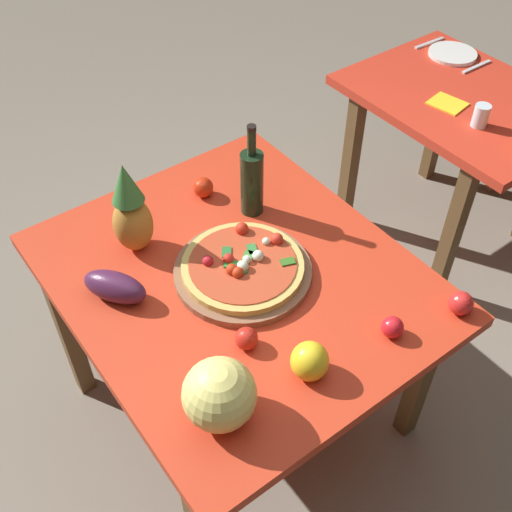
{
  "coord_description": "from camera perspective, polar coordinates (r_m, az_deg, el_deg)",
  "views": [
    {
      "loc": [
        1.07,
        -0.72,
        2.15
      ],
      "look_at": [
        0.01,
        0.06,
        0.81
      ],
      "focal_mm": 43.59,
      "sensor_mm": 36.0,
      "label": 1
    }
  ],
  "objects": [
    {
      "name": "tomato_near_board",
      "position": [
        1.7,
        -0.89,
        -7.57
      ],
      "size": [
        0.06,
        0.06,
        0.06
      ],
      "primitive_type": "sphere",
      "color": "red",
      "rests_on": "display_table"
    },
    {
      "name": "display_table",
      "position": [
        1.96,
        -1.71,
        -3.45
      ],
      "size": [
        1.16,
        0.99,
        0.76
      ],
      "color": "brown",
      "rests_on": "ground_plane"
    },
    {
      "name": "knife_utensil",
      "position": [
        3.07,
        19.58,
        16.05
      ],
      "size": [
        0.02,
        0.18,
        0.01
      ],
      "primitive_type": "cube",
      "rotation": [
        0.0,
        0.0,
        -0.01
      ],
      "color": "silver",
      "rests_on": "background_table"
    },
    {
      "name": "eggplant",
      "position": [
        1.85,
        -12.82,
        -2.77
      ],
      "size": [
        0.22,
        0.18,
        0.09
      ],
      "primitive_type": "ellipsoid",
      "rotation": [
        0.0,
        0.0,
        0.57
      ],
      "color": "#4A2040",
      "rests_on": "display_table"
    },
    {
      "name": "wine_bottle",
      "position": [
        2.03,
        -0.38,
        6.9
      ],
      "size": [
        0.08,
        0.08,
        0.34
      ],
      "color": "black",
      "rests_on": "display_table"
    },
    {
      "name": "bell_pepper",
      "position": [
        1.64,
        4.95,
        -9.59
      ],
      "size": [
        0.1,
        0.1,
        0.11
      ],
      "primitive_type": "ellipsoid",
      "color": "yellow",
      "rests_on": "display_table"
    },
    {
      "name": "drinking_glass_water",
      "position": [
        2.64,
        19.93,
        12.01
      ],
      "size": [
        0.06,
        0.06,
        0.09
      ],
      "primitive_type": "cylinder",
      "color": "silver",
      "rests_on": "background_table"
    },
    {
      "name": "tomato_beside_pepper",
      "position": [
        2.15,
        -4.87,
        6.29
      ],
      "size": [
        0.07,
        0.07,
        0.07
      ],
      "primitive_type": "sphere",
      "color": "red",
      "rests_on": "display_table"
    },
    {
      "name": "background_table",
      "position": [
        2.9,
        18.1,
        11.73
      ],
      "size": [
        0.96,
        0.72,
        0.76
      ],
      "color": "brown",
      "rests_on": "ground_plane"
    },
    {
      "name": "pizza",
      "position": [
        1.87,
        -1.21,
        -0.78
      ],
      "size": [
        0.37,
        0.37,
        0.06
      ],
      "color": "#D5B45A",
      "rests_on": "pizza_board"
    },
    {
      "name": "tomato_at_corner",
      "position": [
        1.87,
        18.29,
        -4.14
      ],
      "size": [
        0.07,
        0.07,
        0.07
      ],
      "primitive_type": "sphere",
      "color": "red",
      "rests_on": "display_table"
    },
    {
      "name": "pizza_board",
      "position": [
        1.89,
        -1.22,
        -1.44
      ],
      "size": [
        0.42,
        0.42,
        0.02
      ],
      "primitive_type": "cylinder",
      "color": "brown",
      "rests_on": "display_table"
    },
    {
      "name": "pineapple_left",
      "position": [
        1.92,
        -11.41,
        3.96
      ],
      "size": [
        0.12,
        0.12,
        0.32
      ],
      "color": "#BD8030",
      "rests_on": "display_table"
    },
    {
      "name": "tomato_by_bottle",
      "position": [
        1.76,
        12.41,
        -6.39
      ],
      "size": [
        0.06,
        0.06,
        0.06
      ],
      "primitive_type": "sphere",
      "color": "red",
      "rests_on": "display_table"
    },
    {
      "name": "melon",
      "position": [
        1.53,
        -3.38,
        -12.56
      ],
      "size": [
        0.18,
        0.18,
        0.18
      ],
      "primitive_type": "sphere",
      "color": "#EAE177",
      "rests_on": "display_table"
    },
    {
      "name": "fork_utensil",
      "position": [
        3.21,
        15.63,
        18.31
      ],
      "size": [
        0.02,
        0.18,
        0.01
      ],
      "primitive_type": "cube",
      "rotation": [
        0.0,
        0.0,
        -0.05
      ],
      "color": "silver",
      "rests_on": "background_table"
    },
    {
      "name": "napkin_folded",
      "position": [
        2.76,
        17.16,
        13.22
      ],
      "size": [
        0.16,
        0.14,
        0.01
      ],
      "primitive_type": "cube",
      "rotation": [
        0.0,
        0.0,
        0.18
      ],
      "color": "yellow",
      "rests_on": "background_table"
    },
    {
      "name": "ground_plane",
      "position": [
        2.51,
        -1.38,
        -13.56
      ],
      "size": [
        10.0,
        10.0,
        0.0
      ],
      "primitive_type": "plane",
      "color": "gray"
    },
    {
      "name": "dinner_plate",
      "position": [
        3.13,
        17.59,
        17.28
      ],
      "size": [
        0.22,
        0.22,
        0.02
      ],
      "primitive_type": "cylinder",
      "color": "white",
      "rests_on": "background_table"
    }
  ]
}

